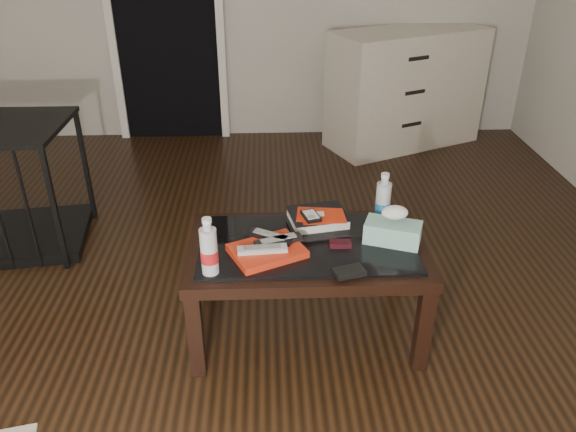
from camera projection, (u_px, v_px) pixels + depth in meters
name	position (u px, v px, depth m)	size (l,w,h in m)	color
ground	(193.00, 320.00, 2.63)	(5.00, 5.00, 0.00)	black
doorway	(164.00, 9.00, 4.29)	(0.90, 0.08, 2.07)	black
coffee_table	(307.00, 256.00, 2.39)	(1.00, 0.60, 0.46)	black
dresser	(405.00, 89.00, 4.42)	(1.30, 0.95, 0.90)	beige
magazines	(267.00, 251.00, 2.28)	(0.28, 0.21, 0.03)	red
remote_silver	(262.00, 249.00, 2.24)	(0.20, 0.05, 0.02)	#B2B1B6
remote_black_front	(278.00, 240.00, 2.30)	(0.20, 0.05, 0.02)	black
remote_black_back	(270.00, 236.00, 2.33)	(0.20, 0.05, 0.02)	black
textbook	(318.00, 217.00, 2.51)	(0.25, 0.20, 0.05)	black
dvd_mailers	(318.00, 215.00, 2.48)	(0.19, 0.14, 0.01)	red
ipod	(311.00, 216.00, 2.44)	(0.06, 0.10, 0.02)	black
flip_phone	(340.00, 244.00, 2.33)	(0.09, 0.05, 0.02)	black
wallet	(349.00, 272.00, 2.15)	(0.12, 0.07, 0.02)	black
water_bottle_left	(209.00, 246.00, 2.11)	(0.07, 0.07, 0.24)	#B8BEC4
water_bottle_right	(383.00, 198.00, 2.46)	(0.07, 0.07, 0.24)	#B5BCC0
tissue_box	(393.00, 232.00, 2.35)	(0.23, 0.12, 0.09)	teal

